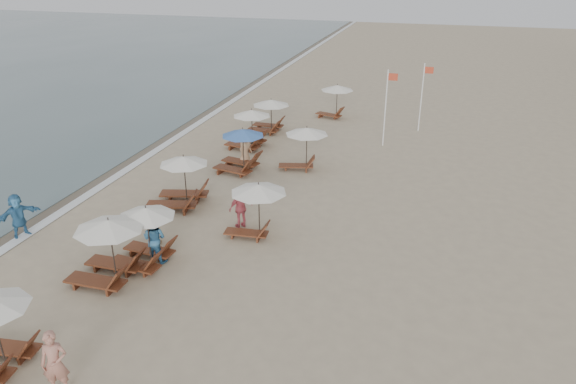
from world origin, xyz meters
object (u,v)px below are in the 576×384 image
(lounger_station_6, at_px, (268,115))
(beachgoer_far_b, at_px, (245,148))
(beachgoer_near, at_px, (55,363))
(waterline_walker, at_px, (18,215))
(flag_pole_near, at_px, (386,104))
(beachgoer_mid_b, at_px, (158,224))
(lounger_station_4, at_px, (239,151))
(beachgoer_mid_a, at_px, (154,239))
(inland_station_1, at_px, (303,143))
(inland_station_0, at_px, (254,202))
(lounger_station_2, at_px, (143,238))
(lounger_station_3, at_px, (179,184))
(beachgoer_far_a, at_px, (241,208))
(lounger_station_5, at_px, (248,130))
(inland_station_2, at_px, (334,97))
(lounger_station_1, at_px, (106,251))

(lounger_station_6, bearing_deg, beachgoer_far_b, -83.76)
(lounger_station_6, xyz_separation_m, beachgoer_near, (1.84, -22.67, -0.15))
(waterline_walker, xyz_separation_m, flag_pole_near, (12.53, 15.27, 1.57))
(lounger_station_6, relative_size, beachgoer_mid_b, 1.61)
(lounger_station_4, height_order, beachgoer_mid_a, lounger_station_4)
(inland_station_1, bearing_deg, beachgoer_mid_b, -109.86)
(inland_station_0, bearing_deg, lounger_station_6, 106.14)
(lounger_station_4, relative_size, beachgoer_near, 1.43)
(inland_station_1, xyz_separation_m, beachgoer_far_b, (-3.14, -0.15, -0.57))
(inland_station_1, height_order, flag_pole_near, flag_pole_near)
(lounger_station_2, xyz_separation_m, inland_station_0, (3.13, 3.10, 0.42))
(lounger_station_3, distance_m, beachgoer_far_a, 3.59)
(lounger_station_2, distance_m, lounger_station_6, 16.44)
(lounger_station_5, xyz_separation_m, inland_station_2, (3.49, 7.54, 0.41))
(lounger_station_2, bearing_deg, lounger_station_3, 102.06)
(inland_station_2, bearing_deg, inland_station_1, -87.37)
(flag_pole_near, bearing_deg, beachgoer_far_a, -109.71)
(lounger_station_1, height_order, beachgoer_mid_b, lounger_station_1)
(lounger_station_2, bearing_deg, beachgoer_near, -79.90)
(lounger_station_2, xyz_separation_m, beachgoer_mid_b, (-0.28, 1.53, -0.26))
(lounger_station_1, relative_size, lounger_station_5, 1.02)
(inland_station_1, distance_m, inland_station_2, 10.03)
(lounger_station_5, height_order, beachgoer_far_a, lounger_station_5)
(inland_station_1, bearing_deg, lounger_station_5, 147.86)
(lounger_station_5, xyz_separation_m, beachgoer_far_a, (3.22, -9.56, -0.16))
(inland_station_2, relative_size, waterline_walker, 1.44)
(beachgoer_mid_a, distance_m, beachgoer_far_b, 10.32)
(waterline_walker, bearing_deg, lounger_station_4, -5.37)
(lounger_station_2, distance_m, beachgoer_far_a, 4.36)
(lounger_station_3, height_order, inland_station_0, lounger_station_3)
(beachgoer_far_a, bearing_deg, lounger_station_2, 10.33)
(lounger_station_3, relative_size, inland_station_2, 1.06)
(beachgoer_far_a, bearing_deg, lounger_station_4, -115.57)
(lounger_station_6, height_order, beachgoer_mid_a, lounger_station_6)
(lounger_station_2, xyz_separation_m, lounger_station_6, (-0.73, 16.43, 0.01))
(lounger_station_1, distance_m, inland_station_0, 5.80)
(lounger_station_5, xyz_separation_m, beachgoer_mid_b, (0.61, -11.72, -0.24))
(inland_station_2, height_order, beachgoer_far_a, inland_station_2)
(lounger_station_1, distance_m, beachgoer_far_b, 11.93)
(inland_station_0, distance_m, flag_pole_near, 13.19)
(lounger_station_2, relative_size, inland_station_1, 0.96)
(lounger_station_6, relative_size, beachgoer_near, 1.40)
(lounger_station_3, relative_size, lounger_station_4, 1.03)
(lounger_station_2, distance_m, flag_pole_near, 17.17)
(beachgoer_mid_b, xyz_separation_m, flag_pole_near, (6.94, 14.25, 1.66))
(lounger_station_4, bearing_deg, inland_station_2, 76.75)
(lounger_station_5, height_order, inland_station_1, lounger_station_5)
(lounger_station_2, distance_m, beachgoer_far_b, 10.61)
(beachgoer_mid_b, bearing_deg, lounger_station_6, -21.45)
(beachgoer_far_b, xyz_separation_m, flag_pole_near, (6.75, 5.16, 1.59))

